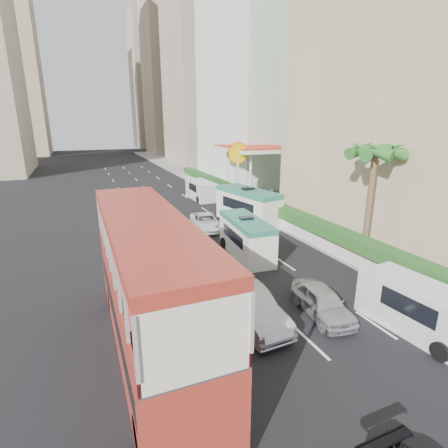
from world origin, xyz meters
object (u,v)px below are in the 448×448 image
minibus_far (248,206)px  car_silver_lane_a (248,322)px  panel_van_near (422,310)px  double_decker_bus (149,286)px  palm_tree (369,204)px  car_silver_lane_b (321,315)px  minibus_near (246,237)px  van_asset (206,229)px  shell_station (255,172)px  panel_van_far (201,190)px

minibus_far → car_silver_lane_a: bearing=-127.0°
panel_van_near → double_decker_bus: bearing=158.9°
double_decker_bus → palm_tree: size_ratio=1.72×
minibus_far → palm_tree: palm_tree is taller
car_silver_lane_b → panel_van_near: panel_van_near is taller
car_silver_lane_a → minibus_near: bearing=60.8°
car_silver_lane_a → van_asset: 13.36m
double_decker_bus → car_silver_lane_b: 7.66m
minibus_near → shell_station: shell_station is taller
minibus_near → car_silver_lane_b: bearing=-86.0°
panel_van_far → palm_tree: palm_tree is taller
car_silver_lane_a → van_asset: bearing=74.1°
minibus_near → minibus_far: size_ratio=0.84×
car_silver_lane_a → minibus_far: 15.01m
car_silver_lane_a → panel_van_far: bearing=71.7°
panel_van_near → palm_tree: 8.30m
van_asset → palm_tree: 12.12m
panel_van_near → palm_tree: (3.76, 7.00, 2.41)m
panel_van_near → panel_van_far: 26.79m
van_asset → shell_station: (9.22, 9.72, 2.75)m
double_decker_bus → minibus_near: (7.27, 7.13, -1.35)m
double_decker_bus → car_silver_lane_b: (7.21, -0.50, -2.53)m
minibus_far → double_decker_bus: bearing=-138.8°
panel_van_far → shell_station: shell_station is taller
minibus_far → shell_station: size_ratio=0.79×
car_silver_lane_a → panel_van_near: panel_van_near is taller
palm_tree → shell_station: palm_tree is taller
van_asset → shell_station: 13.68m
panel_van_far → shell_station: (5.98, -0.79, 1.79)m
panel_van_near → panel_van_far: bearing=85.6°
car_silver_lane_b → palm_tree: palm_tree is taller
panel_van_far → palm_tree: size_ratio=0.75×
van_asset → car_silver_lane_a: bearing=-92.9°
minibus_far → panel_van_near: size_ratio=1.30×
minibus_far → shell_station: shell_station is taller
panel_van_far → minibus_near: bearing=-101.4°
car_silver_lane_a → minibus_near: (3.26, 6.92, 1.18)m
van_asset → minibus_near: 6.28m
car_silver_lane_b → palm_tree: (6.59, 4.50, 3.38)m
car_silver_lane_b → shell_station: (8.79, 23.50, 2.75)m
double_decker_bus → car_silver_lane_b: bearing=-4.0°
minibus_far → panel_van_near: (-0.54, -16.63, -0.42)m
panel_van_near → palm_tree: bearing=57.3°
van_asset → panel_van_near: (3.26, -16.28, 0.97)m
minibus_near → minibus_far: (3.31, 6.50, 0.22)m
van_asset → palm_tree: palm_tree is taller
minibus_near → panel_van_far: (2.75, 16.66, -0.21)m
double_decker_bus → shell_station: bearing=55.2°
car_silver_lane_b → van_asset: size_ratio=0.88×
minibus_near → minibus_far: minibus_far is taller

